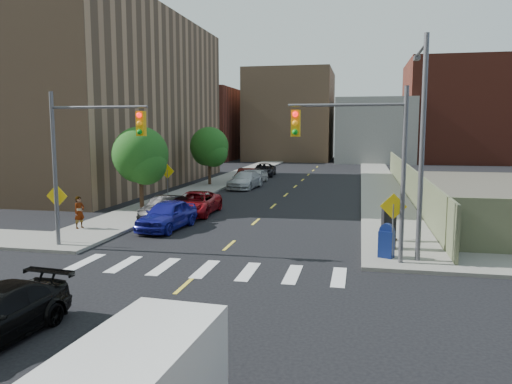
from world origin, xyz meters
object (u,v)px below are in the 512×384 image
at_px(parked_car_red, 195,203).
at_px(parked_car_white, 257,176).
at_px(parked_car_silver, 245,180).
at_px(parked_car_maroon, 246,176).
at_px(pedestrian_east, 389,222).
at_px(mailbox, 386,241).
at_px(payphone, 388,228).
at_px(parked_car_grey, 264,170).
at_px(pedestrian_west, 79,212).
at_px(parked_car_black, 165,208).
at_px(parked_car_blue, 167,215).

bearing_deg(parked_car_red, parked_car_white, 88.49).
xyz_separation_m(parked_car_silver, parked_car_white, (0.00, 5.01, -0.10)).
distance_m(parked_car_maroon, pedestrian_east, 27.20).
relative_size(mailbox, payphone, 0.76).
relative_size(parked_car_grey, mailbox, 3.63).
height_order(mailbox, pedestrian_west, pedestrian_west).
relative_size(parked_car_red, parked_car_grey, 1.01).
distance_m(parked_car_silver, payphone, 24.06).
bearing_deg(parked_car_grey, mailbox, -74.87).
bearing_deg(parked_car_red, pedestrian_west, -127.70).
xyz_separation_m(parked_car_black, parked_car_silver, (1.30, 15.73, 0.09)).
distance_m(parked_car_silver, pedestrian_west, 20.42).
bearing_deg(mailbox, parked_car_silver, 136.50).
bearing_deg(parked_car_silver, parked_car_black, -89.16).
relative_size(parked_car_silver, parked_car_white, 1.35).
distance_m(parked_car_red, parked_car_maroon, 18.66).
xyz_separation_m(parked_car_red, parked_car_maroon, (-1.02, 18.63, -0.01)).
bearing_deg(pedestrian_west, parked_car_maroon, 12.59).
bearing_deg(pedestrian_east, pedestrian_west, -1.71).
xyz_separation_m(payphone, pedestrian_east, (0.12, 1.71, -0.07)).
relative_size(parked_car_silver, parked_car_grey, 1.04).
relative_size(parked_car_maroon, mailbox, 3.07).
distance_m(parked_car_white, mailbox, 29.98).
xyz_separation_m(parked_car_red, pedestrian_west, (-4.38, -5.98, 0.28)).
bearing_deg(parked_car_grey, payphone, -73.79).
bearing_deg(parked_car_grey, parked_car_blue, -92.55).
xyz_separation_m(parked_car_blue, parked_car_black, (-1.30, 2.88, -0.10)).
distance_m(parked_car_blue, parked_car_silver, 18.61).
xyz_separation_m(parked_car_red, parked_car_grey, (-0.59, 25.78, -0.01)).
height_order(parked_car_black, parked_car_maroon, parked_car_maroon).
bearing_deg(parked_car_blue, payphone, -7.59).
relative_size(parked_car_blue, pedestrian_west, 2.70).
height_order(parked_car_blue, parked_car_grey, parked_car_blue).
xyz_separation_m(parked_car_white, parked_car_maroon, (-1.02, -0.34, 0.04)).
distance_m(parked_car_white, parked_car_maroon, 1.07).
height_order(mailbox, payphone, payphone).
height_order(parked_car_silver, mailbox, mailbox).
distance_m(parked_car_black, mailbox, 14.35).
distance_m(parked_car_silver, parked_car_maroon, 4.78).
distance_m(parked_car_silver, pedestrian_east, 22.62).
bearing_deg(parked_car_red, parked_car_black, -127.86).
xyz_separation_m(payphone, pedestrian_west, (-15.72, 1.27, -0.07)).
bearing_deg(parked_car_red, parked_car_grey, 89.80).
bearing_deg(payphone, parked_car_blue, 154.66).
height_order(parked_car_silver, payphone, payphone).
height_order(parked_car_red, pedestrian_west, pedestrian_west).
xyz_separation_m(mailbox, pedestrian_west, (-15.56, 2.86, 0.17)).
bearing_deg(parked_car_black, pedestrian_east, -11.13).
distance_m(parked_car_white, payphone, 28.57).
bearing_deg(parked_car_silver, mailbox, -58.31).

